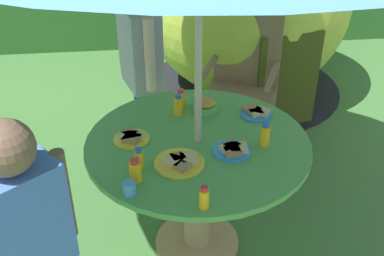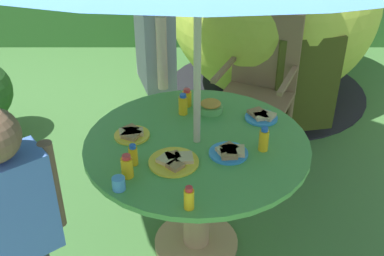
# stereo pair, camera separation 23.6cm
# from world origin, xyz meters

# --- Properties ---
(ground_plane) EXTENTS (10.00, 10.00, 0.02)m
(ground_plane) POSITION_xyz_m (0.00, 0.00, -0.01)
(ground_plane) COLOR #3D6B33
(garden_table) EXTENTS (1.18, 1.18, 0.74)m
(garden_table) POSITION_xyz_m (0.00, 0.00, 0.54)
(garden_table) COLOR tan
(garden_table) RESTS_ON ground_plane
(wooden_chair) EXTENTS (0.66, 0.65, 1.06)m
(wooden_chair) POSITION_xyz_m (0.47, 1.07, 0.58)
(wooden_chair) COLOR brown
(wooden_chair) RESTS_ON ground_plane
(dome_tent) EXTENTS (2.22, 2.22, 1.73)m
(dome_tent) POSITION_xyz_m (0.68, 2.05, 0.86)
(dome_tent) COLOR #B2C63F
(dome_tent) RESTS_ON ground_plane
(child_in_grey_shirt) EXTENTS (0.30, 0.46, 1.41)m
(child_in_grey_shirt) POSITION_xyz_m (-0.27, 0.91, 0.90)
(child_in_grey_shirt) COLOR navy
(child_in_grey_shirt) RESTS_ON ground_plane
(child_in_blue_shirt) EXTENTS (0.37, 0.34, 1.26)m
(child_in_blue_shirt) POSITION_xyz_m (-0.76, -0.60, 0.80)
(child_in_blue_shirt) COLOR #3F3F47
(child_in_blue_shirt) RESTS_ON ground_plane
(snack_bowl) EXTENTS (0.14, 0.14, 0.07)m
(snack_bowl) POSITION_xyz_m (0.08, 0.31, 0.77)
(snack_bowl) COLOR #66B259
(snack_bowl) RESTS_ON garden_table
(plate_back_edge) EXTENTS (0.19, 0.19, 0.03)m
(plate_back_edge) POSITION_xyz_m (-0.34, 0.05, 0.75)
(plate_back_edge) COLOR yellow
(plate_back_edge) RESTS_ON garden_table
(plate_mid_left) EXTENTS (0.20, 0.20, 0.03)m
(plate_mid_left) POSITION_xyz_m (0.16, -0.12, 0.75)
(plate_mid_left) COLOR #338CD8
(plate_mid_left) RESTS_ON garden_table
(plate_near_left) EXTENTS (0.25, 0.25, 0.03)m
(plate_near_left) POSITION_xyz_m (-0.11, -0.20, 0.75)
(plate_near_left) COLOR yellow
(plate_near_left) RESTS_ON garden_table
(plate_mid_right) EXTENTS (0.18, 0.18, 0.03)m
(plate_mid_right) POSITION_xyz_m (0.36, 0.23, 0.75)
(plate_mid_right) COLOR #338CD8
(plate_mid_right) RESTS_ON garden_table
(juice_bottle_near_right) EXTENTS (0.06, 0.06, 0.11)m
(juice_bottle_near_right) POSITION_xyz_m (-0.06, 0.38, 0.79)
(juice_bottle_near_right) COLOR yellow
(juice_bottle_near_right) RESTS_ON garden_table
(juice_bottle_far_left) EXTENTS (0.04, 0.04, 0.11)m
(juice_bottle_far_left) POSITION_xyz_m (-0.31, -0.20, 0.79)
(juice_bottle_far_left) COLOR yellow
(juice_bottle_far_left) RESTS_ON garden_table
(juice_bottle_far_right) EXTENTS (0.05, 0.05, 0.13)m
(juice_bottle_far_right) POSITION_xyz_m (-0.08, 0.29, 0.80)
(juice_bottle_far_right) COLOR yellow
(juice_bottle_far_right) RESTS_ON garden_table
(juice_bottle_center_front) EXTENTS (0.05, 0.05, 0.13)m
(juice_bottle_center_front) POSITION_xyz_m (0.33, -0.08, 0.80)
(juice_bottle_center_front) COLOR yellow
(juice_bottle_center_front) RESTS_ON garden_table
(juice_bottle_center_back) EXTENTS (0.05, 0.05, 0.11)m
(juice_bottle_center_back) POSITION_xyz_m (-0.04, -0.52, 0.79)
(juice_bottle_center_back) COLOR yellow
(juice_bottle_center_back) RESTS_ON garden_table
(juice_bottle_front_edge) EXTENTS (0.06, 0.06, 0.12)m
(juice_bottle_front_edge) POSITION_xyz_m (-0.32, -0.30, 0.80)
(juice_bottle_front_edge) COLOR yellow
(juice_bottle_front_edge) RESTS_ON garden_table
(cup_near) EXTENTS (0.06, 0.06, 0.06)m
(cup_near) POSITION_xyz_m (-0.35, -0.40, 0.77)
(cup_near) COLOR #4C99D8
(cup_near) RESTS_ON garden_table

